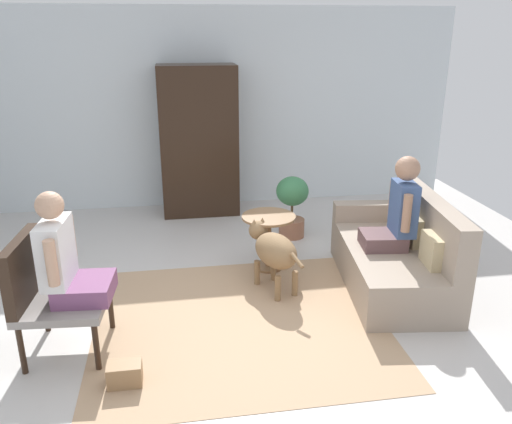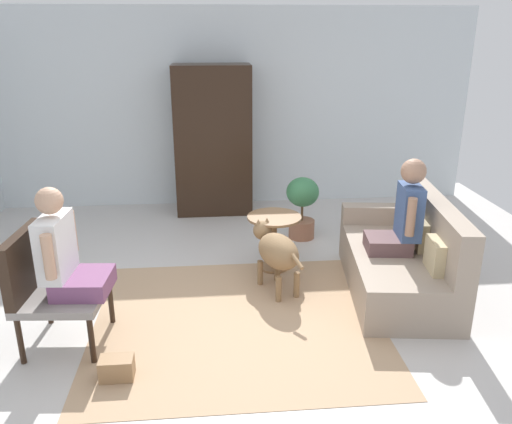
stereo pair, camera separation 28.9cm
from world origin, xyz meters
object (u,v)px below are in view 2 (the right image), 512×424
(couch, at_px, (403,260))
(armchair, at_px, (46,281))
(handbag, at_px, (117,368))
(person_on_armchair, at_px, (65,253))
(dog, at_px, (277,250))
(armoire_cabinet, at_px, (213,140))
(person_on_couch, at_px, (403,214))
(round_end_table, at_px, (274,233))
(potted_plant, at_px, (302,203))

(couch, bearing_deg, armchair, -168.84)
(couch, bearing_deg, handbag, -155.73)
(person_on_armchair, bearing_deg, handbag, -51.25)
(couch, height_order, dog, couch)
(person_on_armchair, distance_m, armoire_cabinet, 3.33)
(armchair, height_order, person_on_armchair, person_on_armchair)
(armchair, height_order, person_on_couch, person_on_couch)
(dog, bearing_deg, armoire_cabinet, 103.03)
(couch, xyz_separation_m, round_end_table, (-1.17, 0.57, 0.09))
(dog, xyz_separation_m, potted_plant, (0.47, 1.28, 0.03))
(round_end_table, height_order, potted_plant, potted_plant)
(couch, relative_size, armoire_cabinet, 0.90)
(person_on_armchair, xyz_separation_m, potted_plant, (2.19, 2.02, -0.33))
(person_on_couch, xyz_separation_m, dog, (-1.15, 0.13, -0.37))
(person_on_couch, height_order, armoire_cabinet, armoire_cabinet)
(dog, bearing_deg, handbag, -136.52)
(couch, height_order, armoire_cabinet, armoire_cabinet)
(person_on_armchair, bearing_deg, potted_plant, 42.63)
(potted_plant, distance_m, armoire_cabinet, 1.59)
(couch, height_order, potted_plant, couch)
(couch, xyz_separation_m, person_on_armchair, (-2.92, -0.62, 0.46))
(person_on_armchair, xyz_separation_m, armoire_cabinet, (1.17, 3.11, 0.21))
(couch, xyz_separation_m, handbag, (-2.51, -1.13, -0.23))
(potted_plant, bearing_deg, round_end_table, -117.97)
(armchair, distance_m, person_on_couch, 3.11)
(potted_plant, bearing_deg, dog, -110.24)
(couch, distance_m, handbag, 2.76)
(couch, bearing_deg, potted_plant, 117.50)
(round_end_table, xyz_separation_m, armoire_cabinet, (-0.58, 1.92, 0.58))
(couch, height_order, person_on_armchair, person_on_armchair)
(person_on_couch, bearing_deg, person_on_armchair, -168.07)
(person_on_couch, height_order, potted_plant, person_on_couch)
(armoire_cabinet, height_order, handbag, armoire_cabinet)
(couch, height_order, armchair, armchair)
(armoire_cabinet, bearing_deg, person_on_couch, -55.90)
(couch, relative_size, armchair, 1.87)
(person_on_couch, relative_size, potted_plant, 1.18)
(couch, relative_size, dog, 2.15)
(armchair, bearing_deg, round_end_table, 31.46)
(armchair, height_order, potted_plant, armchair)
(couch, distance_m, potted_plant, 1.58)
(armchair, height_order, round_end_table, armchair)
(armchair, height_order, dog, armchair)
(person_on_couch, bearing_deg, round_end_table, 152.24)
(dog, relative_size, potted_plant, 1.10)
(person_on_couch, distance_m, armoire_cabinet, 3.04)
(round_end_table, bearing_deg, person_on_couch, -27.76)
(round_end_table, distance_m, potted_plant, 0.94)
(couch, distance_m, round_end_table, 1.30)
(couch, relative_size, person_on_couch, 2.00)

